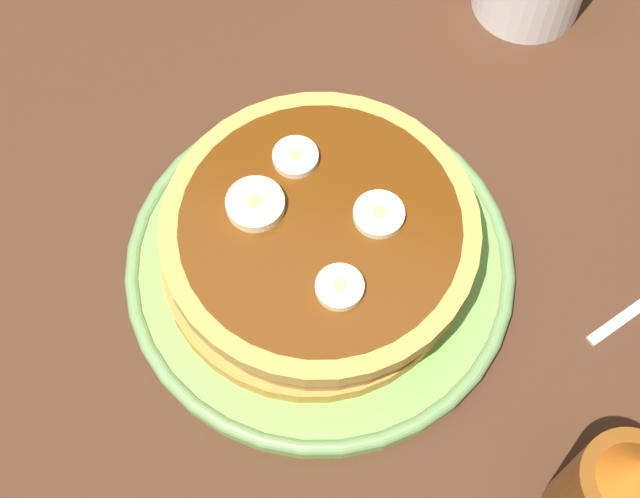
% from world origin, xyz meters
% --- Properties ---
extents(ground_plane, '(1.40, 1.40, 0.03)m').
position_xyz_m(ground_plane, '(0.00, 0.00, -0.01)').
color(ground_plane, '#422616').
extents(plate, '(0.25, 0.25, 0.02)m').
position_xyz_m(plate, '(0.00, 0.00, 0.01)').
color(plate, '#72B74C').
rests_on(plate, ground_plane).
extents(pancake_stack, '(0.20, 0.20, 0.05)m').
position_xyz_m(pancake_stack, '(0.00, 0.00, 0.04)').
color(pancake_stack, '#C28339').
rests_on(pancake_stack, plate).
extents(banana_slice_0, '(0.03, 0.03, 0.01)m').
position_xyz_m(banana_slice_0, '(0.03, -0.04, 0.07)').
color(banana_slice_0, beige).
rests_on(banana_slice_0, pancake_stack).
extents(banana_slice_1, '(0.03, 0.03, 0.01)m').
position_xyz_m(banana_slice_1, '(-0.02, 0.04, 0.07)').
color(banana_slice_1, '#EFEDB4').
rests_on(banana_slice_1, pancake_stack).
extents(banana_slice_2, '(0.03, 0.03, 0.01)m').
position_xyz_m(banana_slice_2, '(0.04, -0.00, 0.07)').
color(banana_slice_2, '#F3EDB4').
rests_on(banana_slice_2, pancake_stack).
extents(banana_slice_3, '(0.03, 0.03, 0.01)m').
position_xyz_m(banana_slice_3, '(-0.03, -0.01, 0.07)').
color(banana_slice_3, '#EBECBC').
rests_on(banana_slice_3, pancake_stack).
extents(syrup_bottle, '(0.05, 0.05, 0.12)m').
position_xyz_m(syrup_bottle, '(-0.19, 0.11, 0.06)').
color(syrup_bottle, brown).
rests_on(syrup_bottle, ground_plane).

